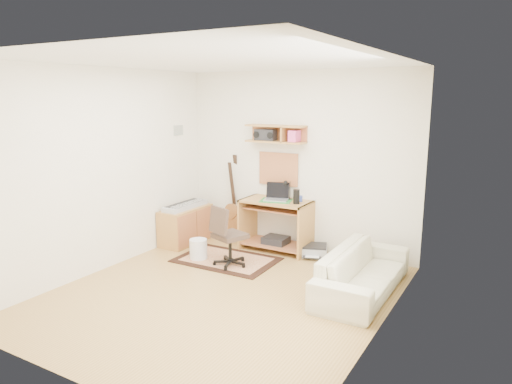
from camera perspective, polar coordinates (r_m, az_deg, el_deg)
The scene contains 22 objects.
floor at distance 5.58m, azimuth -4.16°, elevation -12.23°, with size 3.60×4.00×0.01m, color tan.
ceiling at distance 5.12m, azimuth -4.61°, elevation 15.56°, with size 3.60×4.00×0.01m, color white.
back_wall at distance 6.92m, azimuth 5.05°, elevation 3.69°, with size 3.60×0.01×2.60m, color white.
left_wall at distance 6.38m, azimuth -17.89°, elevation 2.50°, with size 0.01×4.00×2.60m, color white.
right_wall at distance 4.45m, azimuth 15.19°, elevation -1.11°, with size 0.01×4.00×2.60m, color white.
wall_shelf at distance 6.89m, azimuth 2.38°, elevation 7.04°, with size 0.90×0.25×0.26m, color #BF8743.
cork_board at distance 7.05m, azimuth 2.74°, elevation 2.79°, with size 0.64×0.03×0.49m, color tan.
wall_photo at distance 7.40m, azimuth -9.34°, elevation 7.36°, with size 0.02×0.20×0.15m, color #4C8CBF.
desk at distance 6.95m, azimuth 2.43°, elevation -4.04°, with size 1.00×0.55×0.75m, color #BF8743, non-canonical shape.
laptop at distance 6.81m, azimuth 2.45°, elevation -0.01°, with size 0.34×0.34×0.26m, color silver, non-canonical shape.
speaker at distance 6.64m, azimuth 4.90°, elevation -0.57°, with size 0.09×0.09×0.20m, color black.
desk_lamp at distance 6.89m, azimuth 4.12°, elevation 0.21°, with size 0.09×0.09×0.28m, color black, non-canonical shape.
pencil_cup at distance 6.79m, azimuth 5.38°, elevation -0.81°, with size 0.06×0.06×0.09m, color #33479A.
boombox at distance 6.97m, azimuth 1.16°, elevation 6.93°, with size 0.31×0.14×0.16m, color black.
rug at distance 6.63m, azimuth -3.58°, elevation -8.16°, with size 1.35×0.90×0.02m, color beige.
task_chair at distance 6.30m, azimuth -3.15°, elevation -5.29°, with size 0.43×0.43×0.84m, color #3C2D23, non-canonical shape.
cabinet at distance 7.40m, azimuth -8.46°, elevation -3.98°, with size 0.40×0.90×0.55m, color #BF8743.
music_keyboard at distance 7.33m, azimuth -8.53°, elevation -1.64°, with size 0.25×0.81×0.07m, color #B2B5BA.
guitar at distance 7.42m, azimuth -3.07°, elevation -0.67°, with size 0.36×0.22×1.34m, color #935C2D, non-canonical shape.
waste_basket at distance 6.66m, azimuth -6.96°, elevation -6.89°, with size 0.24×0.24×0.29m, color white.
printer at distance 6.83m, azimuth 6.85°, elevation -6.95°, with size 0.41×0.32×0.15m, color #A5A8AA.
sofa at distance 5.64m, azimuth 12.80°, elevation -8.51°, with size 1.73×0.50×0.68m, color beige.
Camera 1 is at (2.89, -4.21, 2.25)m, focal length 33.14 mm.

